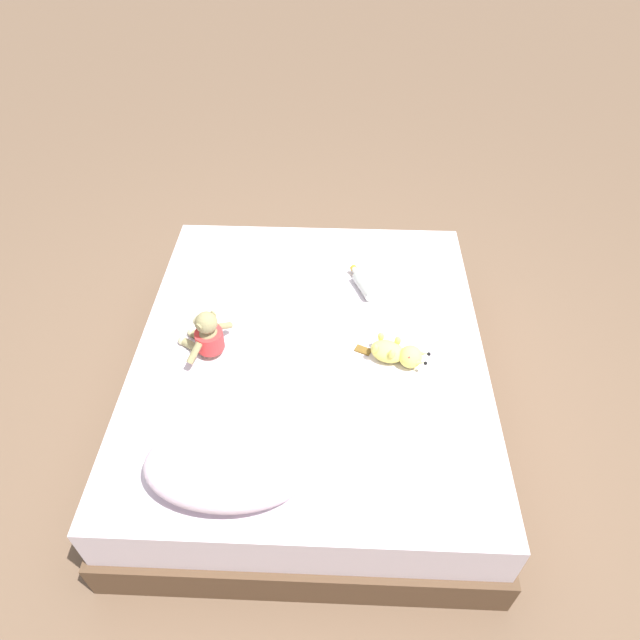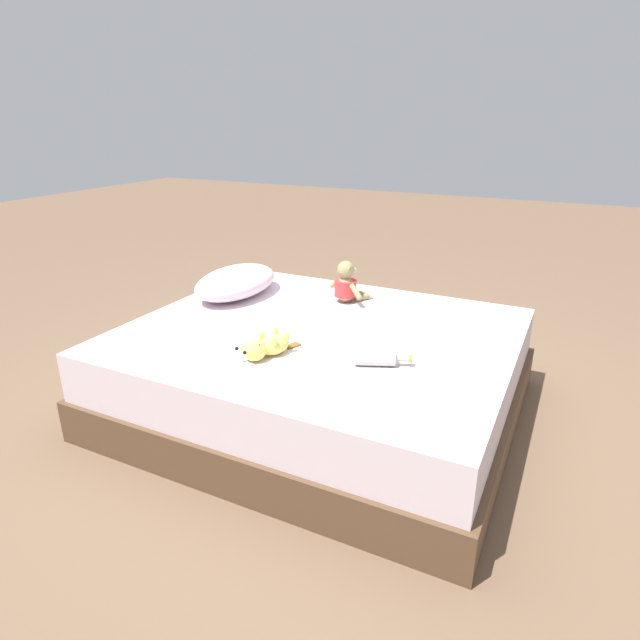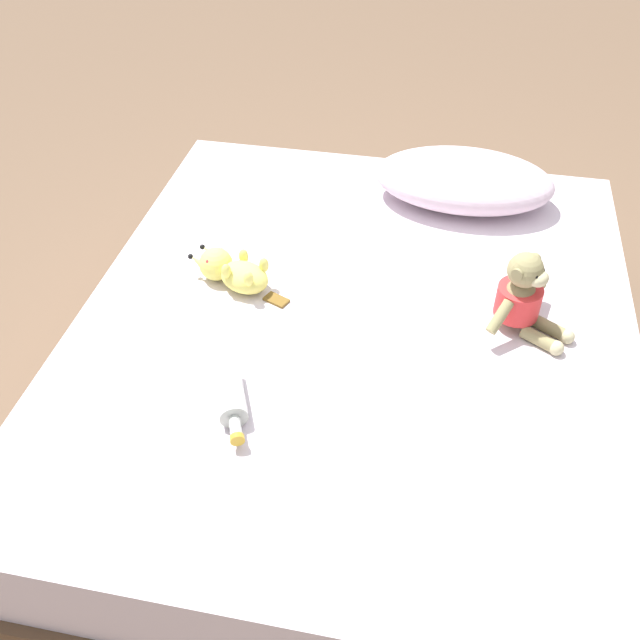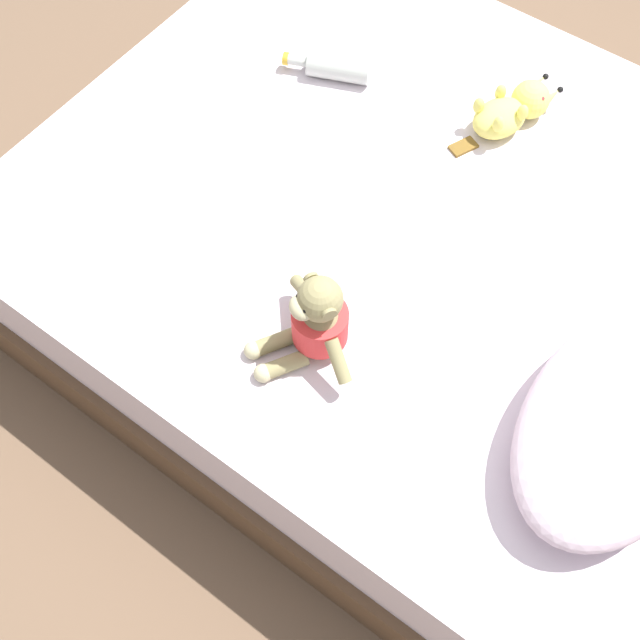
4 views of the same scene
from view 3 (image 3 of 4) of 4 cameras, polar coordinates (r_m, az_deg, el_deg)
The scene contains 6 objects.
ground_plane at distance 2.34m, azimuth 2.52°, elevation -7.85°, with size 16.00×16.00×0.00m, color brown.
bed at distance 2.18m, azimuth 2.68°, elevation -4.13°, with size 1.59×1.87×0.44m.
pillow at distance 2.51m, azimuth 11.32°, elevation 10.82°, with size 0.60×0.36×0.16m.
plush_monkey at distance 2.01m, azimuth 15.77°, elevation 1.68°, with size 0.25×0.26×0.24m.
plush_yellow_creature at distance 2.12m, azimuth -6.97°, elevation 3.88°, with size 0.32×0.18×0.10m.
glass_bottle at distance 1.78m, azimuth -7.10°, elevation -5.95°, with size 0.14×0.24×0.07m.
Camera 3 is at (0.20, -1.51, 1.78)m, focal length 40.40 mm.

